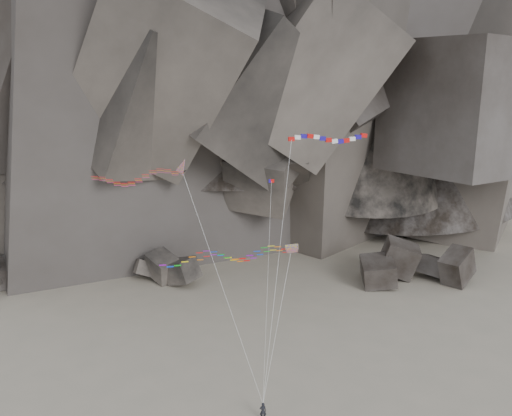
{
  "coord_description": "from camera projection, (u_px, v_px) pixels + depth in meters",
  "views": [
    {
      "loc": [
        -3.25,
        -52.96,
        34.12
      ],
      "look_at": [
        2.52,
        6.0,
        19.21
      ],
      "focal_mm": 40.0,
      "sensor_mm": 36.0,
      "label": 1
    }
  ],
  "objects": [
    {
      "name": "pennant_kite",
      "position": [
        269.0,
        231.0,
        56.68
      ],
      "size": [
        1.75,
        6.19,
        21.29
      ],
      "rotation": [
        0.0,
        0.0,
        -0.17
      ],
      "color": "red",
      "rests_on": "ground"
    },
    {
      "name": "delta_kite",
      "position": [
        132.0,
        177.0,
        56.17
      ],
      "size": [
        16.77,
        7.52,
        23.52
      ],
      "rotation": [
        0.0,
        0.0,
        0.43
      ],
      "color": "red",
      "rests_on": "ground"
    },
    {
      "name": "headland",
      "position": [
        214.0,
        25.0,
        117.06
      ],
      "size": [
        110.0,
        70.0,
        84.0
      ],
      "primitive_type": null,
      "color": "#5B524A",
      "rests_on": "ground"
    },
    {
      "name": "parafoil_kite",
      "position": [
        223.0,
        255.0,
        55.3
      ],
      "size": [
        14.02,
        4.07,
        15.22
      ],
      "rotation": [
        0.0,
        0.0,
        -0.08
      ],
      "color": "yellow",
      "rests_on": "ground"
    },
    {
      "name": "boulder_field",
      "position": [
        242.0,
        273.0,
        90.63
      ],
      "size": [
        80.75,
        13.37,
        7.14
      ],
      "color": "#47423F",
      "rests_on": "ground"
    },
    {
      "name": "ground",
      "position": [
        238.0,
        400.0,
        59.75
      ],
      "size": [
        260.0,
        260.0,
        0.0
      ],
      "primitive_type": "plane",
      "color": "gray",
      "rests_on": "ground"
    },
    {
      "name": "kite_flyer",
      "position": [
        263.0,
        410.0,
        56.16
      ],
      "size": [
        0.78,
        0.55,
        2.14
      ],
      "primitive_type": "imported",
      "rotation": [
        0.0,
        0.0,
        3.07
      ],
      "color": "black",
      "rests_on": "ground"
    },
    {
      "name": "banner_kite",
      "position": [
        327.0,
        140.0,
        58.79
      ],
      "size": [
        11.86,
        9.09,
        25.53
      ],
      "rotation": [
        0.0,
        0.0,
        0.05
      ],
      "color": "red",
      "rests_on": "ground"
    }
  ]
}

